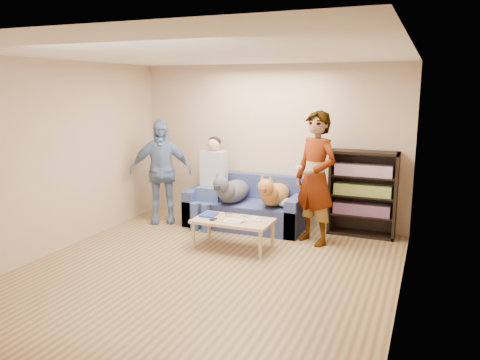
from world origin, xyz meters
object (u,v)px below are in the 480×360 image
at_px(person_standing_left, 161,172).
at_px(dog_tan, 273,193).
at_px(sofa, 247,209).
at_px(person_seated, 211,178).
at_px(person_standing_right, 316,178).
at_px(notebook_blue, 209,215).
at_px(bookshelf, 363,192).
at_px(dog_gray, 232,190).
at_px(coffee_table, 233,223).
at_px(camera_silver, 229,215).

relative_size(person_standing_left, dog_tan, 1.49).
relative_size(sofa, person_seated, 1.29).
distance_m(person_standing_right, person_standing_left, 2.63).
distance_m(notebook_blue, bookshelf, 2.36).
height_order(person_standing_right, dog_gray, person_standing_right).
relative_size(person_standing_right, bookshelf, 1.47).
distance_m(dog_tan, coffee_table, 0.99).
bearing_deg(bookshelf, camera_silver, -144.87).
height_order(notebook_blue, dog_gray, dog_gray).
height_order(camera_silver, dog_gray, dog_gray).
bearing_deg(bookshelf, sofa, -172.60).
height_order(camera_silver, person_seated, person_seated).
relative_size(person_standing_left, dog_gray, 1.39).
xyz_separation_m(camera_silver, bookshelf, (1.70, 1.19, 0.23)).
relative_size(person_seated, dog_tan, 1.27).
height_order(person_standing_left, camera_silver, person_standing_left).
bearing_deg(dog_tan, bookshelf, 17.17).
height_order(person_standing_right, dog_tan, person_standing_right).
xyz_separation_m(notebook_blue, camera_silver, (0.28, 0.07, 0.01)).
distance_m(person_standing_left, bookshelf, 3.26).
bearing_deg(person_standing_right, dog_gray, -157.20).
distance_m(person_seated, dog_tan, 1.09).
height_order(person_standing_right, coffee_table, person_standing_right).
distance_m(notebook_blue, camera_silver, 0.29).
bearing_deg(sofa, person_seated, -167.54).
bearing_deg(notebook_blue, person_standing_right, 24.10).
xyz_separation_m(person_seated, bookshelf, (2.37, 0.36, -0.09)).
relative_size(sofa, dog_tan, 1.65).
bearing_deg(person_standing_left, camera_silver, -53.41).
relative_size(person_standing_left, bookshelf, 1.32).
xyz_separation_m(person_standing_left, sofa, (1.41, 0.32, -0.58)).
bearing_deg(person_standing_right, coffee_table, -116.09).
relative_size(dog_gray, bookshelf, 0.96).
bearing_deg(coffee_table, notebook_blue, 172.87).
bearing_deg(person_standing_right, person_seated, -159.13).
height_order(camera_silver, dog_tan, dog_tan).
bearing_deg(dog_gray, person_standing_left, -176.09).
bearing_deg(person_standing_left, dog_tan, -25.83).
bearing_deg(dog_tan, person_standing_right, -18.81).
distance_m(person_standing_left, sofa, 1.56).
distance_m(person_standing_left, camera_silver, 1.69).
distance_m(person_seated, coffee_table, 1.30).
xyz_separation_m(notebook_blue, dog_gray, (0.01, 0.79, 0.20)).
height_order(notebook_blue, dog_tan, dog_tan).
bearing_deg(dog_gray, coffee_table, -65.21).
relative_size(notebook_blue, dog_gray, 0.21).
distance_m(person_standing_left, coffee_table, 1.86).
bearing_deg(person_seated, coffee_table, -50.20).
bearing_deg(person_standing_right, dog_tan, -169.03).
xyz_separation_m(notebook_blue, person_seated, (-0.40, 0.90, 0.34)).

